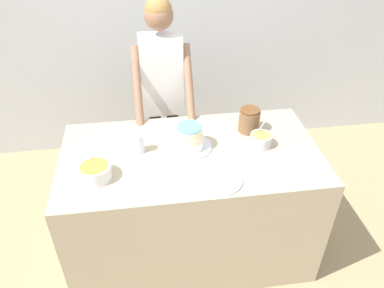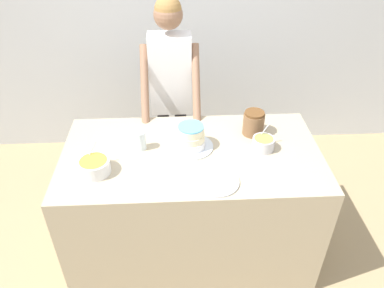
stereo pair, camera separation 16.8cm
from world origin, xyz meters
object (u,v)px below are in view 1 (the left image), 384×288
(drinking_glass, at_px, (139,143))
(ceramic_plate, at_px, (220,180))
(person_baker, at_px, (162,82))
(frosting_bowl_olive, at_px, (261,139))
(stoneware_jar, at_px, (249,120))
(cake, at_px, (190,138))
(frosting_bowl_orange, at_px, (95,171))

(drinking_glass, xyz_separation_m, ceramic_plate, (0.46, -0.36, -0.06))
(person_baker, xyz_separation_m, drinking_glass, (-0.20, -0.65, -0.10))
(frosting_bowl_olive, height_order, stoneware_jar, stoneware_jar)
(person_baker, bearing_deg, frosting_bowl_olive, -49.10)
(cake, height_order, stoneware_jar, stoneware_jar)
(stoneware_jar, bearing_deg, person_baker, 138.09)
(stoneware_jar, bearing_deg, frosting_bowl_olive, -79.60)
(person_baker, height_order, drinking_glass, person_baker)
(frosting_bowl_olive, relative_size, drinking_glass, 1.27)
(ceramic_plate, bearing_deg, stoneware_jar, 58.56)
(cake, height_order, drinking_glass, cake)
(ceramic_plate, relative_size, stoneware_jar, 1.57)
(frosting_bowl_orange, bearing_deg, person_baker, 61.95)
(ceramic_plate, xyz_separation_m, stoneware_jar, (0.31, 0.50, 0.08))
(frosting_bowl_orange, distance_m, frosting_bowl_olive, 1.09)
(frosting_bowl_orange, relative_size, drinking_glass, 1.49)
(person_baker, height_order, frosting_bowl_olive, person_baker)
(person_baker, xyz_separation_m, frosting_bowl_orange, (-0.47, -0.88, -0.12))
(cake, bearing_deg, drinking_glass, 179.74)
(cake, height_order, frosting_bowl_orange, frosting_bowl_orange)
(person_baker, bearing_deg, ceramic_plate, -75.53)
(person_baker, xyz_separation_m, stoneware_jar, (0.57, -0.51, -0.08))
(cake, bearing_deg, frosting_bowl_olive, -5.20)
(person_baker, distance_m, ceramic_plate, 1.06)
(cake, xyz_separation_m, frosting_bowl_olive, (0.47, -0.04, -0.03))
(person_baker, relative_size, ceramic_plate, 6.44)
(frosting_bowl_olive, xyz_separation_m, ceramic_plate, (-0.34, -0.32, -0.04))
(frosting_bowl_orange, distance_m, stoneware_jar, 1.10)
(person_baker, bearing_deg, frosting_bowl_orange, -118.05)
(cake, distance_m, frosting_bowl_orange, 0.64)
(cake, bearing_deg, ceramic_plate, -70.23)
(person_baker, relative_size, frosting_bowl_orange, 8.98)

